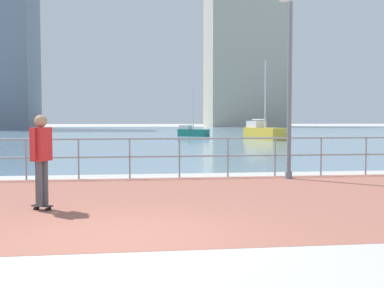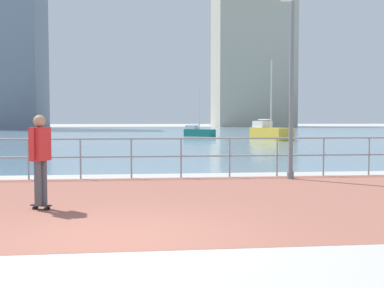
{
  "view_description": "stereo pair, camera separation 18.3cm",
  "coord_description": "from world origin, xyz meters",
  "px_view_note": "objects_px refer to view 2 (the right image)",
  "views": [
    {
      "loc": [
        0.15,
        -6.35,
        1.66
      ],
      "look_at": [
        1.43,
        3.94,
        1.1
      ],
      "focal_mm": 42.93,
      "sensor_mm": 36.0,
      "label": 1
    },
    {
      "loc": [
        0.33,
        -6.37,
        1.66
      ],
      "look_at": [
        1.43,
        3.94,
        1.1
      ],
      "focal_mm": 42.93,
      "sensor_mm": 36.0,
      "label": 2
    }
  ],
  "objects_px": {
    "skateboarder": "(40,153)",
    "sailboat_white": "(199,132)",
    "lamppost": "(290,64)",
    "sailboat_blue": "(270,132)"
  },
  "relations": [
    {
      "from": "sailboat_white",
      "to": "lamppost",
      "type": "bearing_deg",
      "value": -92.44
    },
    {
      "from": "skateboarder",
      "to": "sailboat_blue",
      "type": "xyz_separation_m",
      "value": [
        12.03,
        27.47,
        -0.44
      ]
    },
    {
      "from": "lamppost",
      "to": "skateboarder",
      "type": "xyz_separation_m",
      "value": [
        -5.86,
        -3.6,
        -2.1
      ]
    },
    {
      "from": "lamppost",
      "to": "sailboat_blue",
      "type": "xyz_separation_m",
      "value": [
        6.17,
        23.86,
        -2.54
      ]
    },
    {
      "from": "lamppost",
      "to": "sailboat_blue",
      "type": "bearing_deg",
      "value": 75.51
    },
    {
      "from": "skateboarder",
      "to": "sailboat_white",
      "type": "height_order",
      "value": "sailboat_white"
    },
    {
      "from": "lamppost",
      "to": "sailboat_blue",
      "type": "distance_m",
      "value": 24.78
    },
    {
      "from": "lamppost",
      "to": "sailboat_blue",
      "type": "relative_size",
      "value": 0.89
    },
    {
      "from": "skateboarder",
      "to": "lamppost",
      "type": "bearing_deg",
      "value": 31.58
    },
    {
      "from": "skateboarder",
      "to": "sailboat_blue",
      "type": "bearing_deg",
      "value": 66.34
    }
  ]
}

